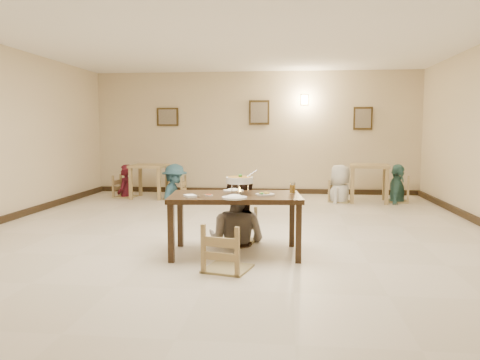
# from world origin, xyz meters

# --- Properties ---
(floor) EXTENTS (10.00, 10.00, 0.00)m
(floor) POSITION_xyz_m (0.00, 0.00, 0.00)
(floor) COLOR beige
(floor) RESTS_ON ground
(ceiling) EXTENTS (10.00, 10.00, 0.00)m
(ceiling) POSITION_xyz_m (0.00, 0.00, 3.00)
(ceiling) COLOR white
(ceiling) RESTS_ON wall_back
(wall_back) EXTENTS (10.00, 0.00, 10.00)m
(wall_back) POSITION_xyz_m (0.00, 5.00, 1.50)
(wall_back) COLOR beige
(wall_back) RESTS_ON floor
(wall_front) EXTENTS (10.00, 0.00, 10.00)m
(wall_front) POSITION_xyz_m (0.00, -5.00, 1.50)
(wall_front) COLOR beige
(wall_front) RESTS_ON floor
(baseboard_back) EXTENTS (8.00, 0.06, 0.12)m
(baseboard_back) POSITION_xyz_m (0.00, 4.97, 0.06)
(baseboard_back) COLOR black
(baseboard_back) RESTS_ON floor
(picture_a) EXTENTS (0.55, 0.04, 0.45)m
(picture_a) POSITION_xyz_m (-2.20, 4.96, 1.90)
(picture_a) COLOR #332510
(picture_a) RESTS_ON wall_back
(picture_b) EXTENTS (0.50, 0.04, 0.60)m
(picture_b) POSITION_xyz_m (0.10, 4.96, 2.00)
(picture_b) COLOR #332510
(picture_b) RESTS_ON wall_back
(picture_c) EXTENTS (0.45, 0.04, 0.55)m
(picture_c) POSITION_xyz_m (2.60, 4.96, 1.85)
(picture_c) COLOR #332510
(picture_c) RESTS_ON wall_back
(wall_sconce) EXTENTS (0.16, 0.05, 0.22)m
(wall_sconce) POSITION_xyz_m (1.20, 4.96, 2.30)
(wall_sconce) COLOR #FFD88C
(wall_sconce) RESTS_ON wall_back
(main_table) EXTENTS (1.69, 1.05, 0.76)m
(main_table) POSITION_xyz_m (0.17, -0.86, 0.68)
(main_table) COLOR #332112
(main_table) RESTS_ON floor
(chair_far) EXTENTS (0.41, 0.41, 0.88)m
(chair_far) POSITION_xyz_m (0.16, -0.20, 0.44)
(chair_far) COLOR tan
(chair_far) RESTS_ON floor
(chair_near) EXTENTS (0.48, 0.48, 1.02)m
(chair_near) POSITION_xyz_m (0.16, -1.54, 0.51)
(chair_near) COLOR tan
(chair_near) RESTS_ON floor
(main_diner) EXTENTS (1.06, 0.94, 1.82)m
(main_diner) POSITION_xyz_m (0.12, -0.25, 0.91)
(main_diner) COLOR gray
(main_diner) RESTS_ON floor
(curry_warmer) EXTENTS (0.38, 0.34, 0.30)m
(curry_warmer) POSITION_xyz_m (0.22, -0.84, 0.94)
(curry_warmer) COLOR silver
(curry_warmer) RESTS_ON main_table
(rice_plate_far) EXTENTS (0.27, 0.27, 0.06)m
(rice_plate_far) POSITION_xyz_m (0.11, -0.56, 0.77)
(rice_plate_far) COLOR white
(rice_plate_far) RESTS_ON main_table
(rice_plate_near) EXTENTS (0.30, 0.30, 0.07)m
(rice_plate_near) POSITION_xyz_m (0.20, -1.21, 0.77)
(rice_plate_near) COLOR white
(rice_plate_near) RESTS_ON main_table
(fried_plate) EXTENTS (0.24, 0.24, 0.05)m
(fried_plate) POSITION_xyz_m (0.54, -0.89, 0.78)
(fried_plate) COLOR white
(fried_plate) RESTS_ON main_table
(chili_dish) EXTENTS (0.10, 0.10, 0.02)m
(chili_dish) POSITION_xyz_m (-0.14, -1.02, 0.77)
(chili_dish) COLOR white
(chili_dish) RESTS_ON main_table
(napkin_cutlery) EXTENTS (0.22, 0.25, 0.03)m
(napkin_cutlery) POSITION_xyz_m (-0.34, -1.15, 0.77)
(napkin_cutlery) COLOR white
(napkin_cutlery) RESTS_ON main_table
(drink_glass) EXTENTS (0.07, 0.07, 0.14)m
(drink_glass) POSITION_xyz_m (0.88, -0.67, 0.82)
(drink_glass) COLOR white
(drink_glass) RESTS_ON main_table
(bg_table_left) EXTENTS (0.79, 0.79, 0.78)m
(bg_table_left) POSITION_xyz_m (-2.37, 3.87, 0.64)
(bg_table_left) COLOR #A38858
(bg_table_left) RESTS_ON floor
(bg_table_right) EXTENTS (0.92, 0.92, 0.82)m
(bg_table_right) POSITION_xyz_m (2.58, 3.78, 0.68)
(bg_table_right) COLOR #A38858
(bg_table_right) RESTS_ON floor
(bg_chair_ll) EXTENTS (0.46, 0.46, 0.98)m
(bg_chair_ll) POSITION_xyz_m (-2.98, 3.94, 0.49)
(bg_chair_ll) COLOR tan
(bg_chair_ll) RESTS_ON floor
(bg_chair_lr) EXTENTS (0.46, 0.46, 0.98)m
(bg_chair_lr) POSITION_xyz_m (-1.77, 3.83, 0.49)
(bg_chair_lr) COLOR tan
(bg_chair_lr) RESTS_ON floor
(bg_chair_rl) EXTENTS (0.43, 0.43, 0.91)m
(bg_chair_rl) POSITION_xyz_m (1.96, 3.72, 0.46)
(bg_chair_rl) COLOR tan
(bg_chair_rl) RESTS_ON floor
(bg_chair_rr) EXTENTS (0.49, 0.49, 1.05)m
(bg_chair_rr) POSITION_xyz_m (3.20, 3.84, 0.52)
(bg_chair_rr) COLOR tan
(bg_chair_rr) RESTS_ON floor
(bg_diner_a) EXTENTS (0.39, 0.57, 1.54)m
(bg_diner_a) POSITION_xyz_m (-2.98, 3.94, 0.77)
(bg_diner_a) COLOR #51121F
(bg_diner_a) RESTS_ON floor
(bg_diner_b) EXTENTS (0.69, 1.08, 1.60)m
(bg_diner_b) POSITION_xyz_m (-1.77, 3.83, 0.80)
(bg_diner_b) COLOR teal
(bg_diner_b) RESTS_ON floor
(bg_diner_c) EXTENTS (0.80, 0.94, 1.63)m
(bg_diner_c) POSITION_xyz_m (1.96, 3.72, 0.82)
(bg_diner_c) COLOR silver
(bg_diner_c) RESTS_ON floor
(bg_diner_d) EXTENTS (0.67, 1.05, 1.66)m
(bg_diner_d) POSITION_xyz_m (3.20, 3.84, 0.83)
(bg_diner_d) COLOR #457F78
(bg_diner_d) RESTS_ON floor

